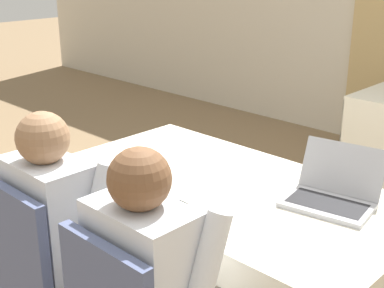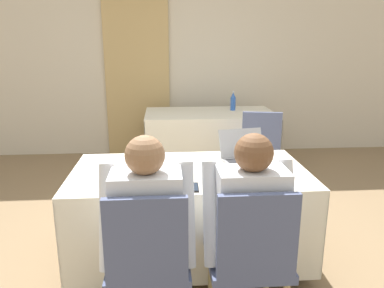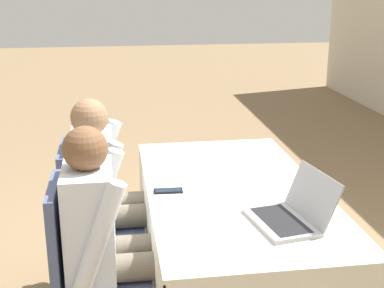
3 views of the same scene
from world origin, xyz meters
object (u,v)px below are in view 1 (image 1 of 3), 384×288
Objects in this scene: cell_phone at (170,208)px; chair_near_left at (50,273)px; laptop at (332,194)px; person_white_shirt at (161,283)px; person_checkered_shirt at (69,229)px.

chair_near_left is (-0.27, -0.41, -0.23)m from cell_phone.
laptop is at bearing -127.87° from chair_near_left.
chair_near_left is (-0.71, -0.91, -0.27)m from laptop.
laptop is 1.19m from chair_near_left.
chair_near_left is at bearing -137.59° from laptop.
person_white_shirt reaches higher than laptop.
chair_near_left is at bearing 90.00° from person_checkered_shirt.
laptop is 0.34× the size of person_white_shirt.
person_checkered_shirt is (-0.00, 0.10, 0.16)m from chair_near_left.
chair_near_left is at bearing -120.58° from cell_phone.
cell_phone is 0.55m from chair_near_left.
person_white_shirt is (0.54, 0.10, 0.16)m from chair_near_left.
person_white_shirt is (-0.17, -0.81, -0.11)m from laptop.
person_checkered_shirt reaches higher than laptop.
cell_phone is 0.16× the size of chair_near_left.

